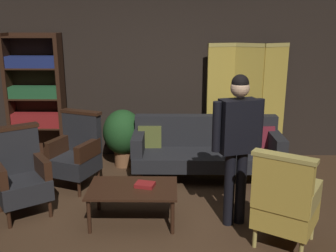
# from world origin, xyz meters

# --- Properties ---
(ground_plane) EXTENTS (10.00, 10.00, 0.00)m
(ground_plane) POSITION_xyz_m (0.00, 0.00, 0.00)
(ground_plane) COLOR #3D2819
(back_wall) EXTENTS (7.20, 0.10, 2.80)m
(back_wall) POSITION_xyz_m (0.00, 2.45, 1.40)
(back_wall) COLOR black
(back_wall) RESTS_ON ground_plane
(folding_screen) EXTENTS (1.29, 0.24, 1.90)m
(folding_screen) POSITION_xyz_m (1.25, 2.20, 0.99)
(folding_screen) COLOR #B29338
(folding_screen) RESTS_ON ground_plane
(bookshelf) EXTENTS (0.90, 0.32, 2.05)m
(bookshelf) POSITION_xyz_m (-2.15, 2.19, 1.05)
(bookshelf) COLOR black
(bookshelf) RESTS_ON ground_plane
(velvet_couch) EXTENTS (2.12, 0.78, 0.88)m
(velvet_couch) POSITION_xyz_m (0.55, 1.45, 0.45)
(velvet_couch) COLOR black
(velvet_couch) RESTS_ON ground_plane
(coffee_table) EXTENTS (1.00, 0.64, 0.42)m
(coffee_table) POSITION_xyz_m (-0.39, 0.11, 0.37)
(coffee_table) COLOR black
(coffee_table) RESTS_ON ground_plane
(armchair_gilt_accent) EXTENTS (0.79, 0.79, 1.04)m
(armchair_gilt_accent) POSITION_xyz_m (1.18, -0.38, 0.49)
(armchair_gilt_accent) COLOR tan
(armchair_gilt_accent) RESTS_ON ground_plane
(armchair_wing_left) EXTENTS (0.75, 0.75, 1.04)m
(armchair_wing_left) POSITION_xyz_m (-1.27, 1.10, 0.49)
(armchair_wing_left) COLOR black
(armchair_wing_left) RESTS_ON ground_plane
(armchair_wing_right) EXTENTS (0.81, 0.80, 1.04)m
(armchair_wing_right) POSITION_xyz_m (-1.73, 0.31, 0.49)
(armchair_wing_right) COLOR black
(armchair_wing_right) RESTS_ON ground_plane
(standing_figure) EXTENTS (0.57, 0.32, 1.70)m
(standing_figure) POSITION_xyz_m (0.76, 0.09, 1.03)
(standing_figure) COLOR black
(standing_figure) RESTS_ON ground_plane
(potted_plant) EXTENTS (0.61, 0.61, 0.91)m
(potted_plant) POSITION_xyz_m (-0.72, 1.87, 0.52)
(potted_plant) COLOR brown
(potted_plant) RESTS_ON ground_plane
(book_red_leather) EXTENTS (0.24, 0.20, 0.04)m
(book_red_leather) POSITION_xyz_m (-0.25, 0.14, 0.44)
(book_red_leather) COLOR maroon
(book_red_leather) RESTS_ON coffee_table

